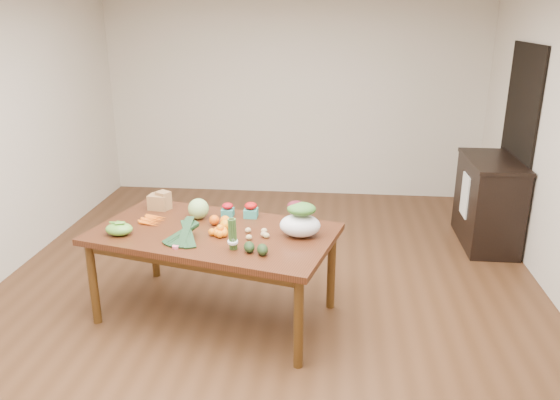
# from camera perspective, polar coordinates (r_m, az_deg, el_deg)

# --- Properties ---
(floor) EXTENTS (6.00, 6.00, 0.00)m
(floor) POSITION_cam_1_polar(r_m,az_deg,el_deg) (4.92, -1.52, -10.06)
(floor) COLOR #4F2F1B
(floor) RESTS_ON ground
(room_walls) EXTENTS (5.02, 6.02, 2.70)m
(room_walls) POSITION_cam_1_polar(r_m,az_deg,el_deg) (4.42, -1.67, 5.41)
(room_walls) COLOR beige
(room_walls) RESTS_ON floor
(dining_table) EXTENTS (2.07, 1.47, 0.75)m
(dining_table) POSITION_cam_1_polar(r_m,az_deg,el_deg) (4.51, -6.78, -7.65)
(dining_table) COLOR #492111
(dining_table) RESTS_ON floor
(doorway_dark) EXTENTS (0.02, 1.00, 2.10)m
(doorway_dark) POSITION_cam_1_polar(r_m,az_deg,el_deg) (6.31, 23.47, 5.19)
(doorway_dark) COLOR black
(doorway_dark) RESTS_ON floor
(cabinet) EXTENTS (0.52, 1.02, 0.94)m
(cabinet) POSITION_cam_1_polar(r_m,az_deg,el_deg) (6.23, 20.93, -0.20)
(cabinet) COLOR black
(cabinet) RESTS_ON floor
(dish_towel) EXTENTS (0.02, 0.28, 0.45)m
(dish_towel) POSITION_cam_1_polar(r_m,az_deg,el_deg) (6.11, 18.75, 0.48)
(dish_towel) COLOR white
(dish_towel) RESTS_ON cabinet
(paper_bag) EXTENTS (0.26, 0.24, 0.16)m
(paper_bag) POSITION_cam_1_polar(r_m,az_deg,el_deg) (4.89, -12.55, -0.06)
(paper_bag) COLOR #9F7C47
(paper_bag) RESTS_ON dining_table
(cabbage) EXTENTS (0.17, 0.17, 0.17)m
(cabbage) POSITION_cam_1_polar(r_m,az_deg,el_deg) (4.60, -8.52, -0.90)
(cabbage) COLOR #A2D279
(cabbage) RESTS_ON dining_table
(strawberry_basket_a) EXTENTS (0.12, 0.12, 0.09)m
(strawberry_basket_a) POSITION_cam_1_polar(r_m,az_deg,el_deg) (4.64, -5.49, -1.14)
(strawberry_basket_a) COLOR red
(strawberry_basket_a) RESTS_ON dining_table
(strawberry_basket_b) EXTENTS (0.14, 0.14, 0.10)m
(strawberry_basket_b) POSITION_cam_1_polar(r_m,az_deg,el_deg) (4.60, -3.06, -1.18)
(strawberry_basket_b) COLOR red
(strawberry_basket_b) RESTS_ON dining_table
(orange_a) EXTENTS (0.08, 0.08, 0.08)m
(orange_a) POSITION_cam_1_polar(r_m,az_deg,el_deg) (4.46, -6.89, -2.09)
(orange_a) COLOR #E35E0D
(orange_a) RESTS_ON dining_table
(orange_b) EXTENTS (0.08, 0.08, 0.08)m
(orange_b) POSITION_cam_1_polar(r_m,az_deg,el_deg) (4.44, -5.76, -2.16)
(orange_b) COLOR #F95E0F
(orange_b) RESTS_ON dining_table
(orange_c) EXTENTS (0.09, 0.09, 0.09)m
(orange_c) POSITION_cam_1_polar(r_m,az_deg,el_deg) (4.35, -5.73, -2.61)
(orange_c) COLOR orange
(orange_c) RESTS_ON dining_table
(mandarin_cluster) EXTENTS (0.22, 0.22, 0.09)m
(mandarin_cluster) POSITION_cam_1_polar(r_m,az_deg,el_deg) (4.25, -6.27, -3.12)
(mandarin_cluster) COLOR orange
(mandarin_cluster) RESTS_ON dining_table
(carrots) EXTENTS (0.27, 0.26, 0.03)m
(carrots) POSITION_cam_1_polar(r_m,az_deg,el_deg) (4.62, -13.08, -2.07)
(carrots) COLOR orange
(carrots) RESTS_ON dining_table
(snap_pea_bag) EXTENTS (0.21, 0.16, 0.10)m
(snap_pea_bag) POSITION_cam_1_polar(r_m,az_deg,el_deg) (4.42, -16.46, -2.92)
(snap_pea_bag) COLOR #62A638
(snap_pea_bag) RESTS_ON dining_table
(kale_bunch) EXTENTS (0.41, 0.47, 0.16)m
(kale_bunch) POSITION_cam_1_polar(r_m,az_deg,el_deg) (4.14, -10.23, -3.43)
(kale_bunch) COLOR black
(kale_bunch) RESTS_ON dining_table
(asparagus_bundle) EXTENTS (0.11, 0.13, 0.26)m
(asparagus_bundle) POSITION_cam_1_polar(r_m,az_deg,el_deg) (3.96, -4.98, -3.56)
(asparagus_bundle) COLOR #407234
(asparagus_bundle) RESTS_ON dining_table
(potato_a) EXTENTS (0.05, 0.04, 0.04)m
(potato_a) POSITION_cam_1_polar(r_m,az_deg,el_deg) (4.29, -3.36, -3.17)
(potato_a) COLOR #DCB17F
(potato_a) RESTS_ON dining_table
(potato_b) EXTENTS (0.05, 0.04, 0.04)m
(potato_b) POSITION_cam_1_polar(r_m,az_deg,el_deg) (4.16, -3.26, -3.91)
(potato_b) COLOR #DDC27F
(potato_b) RESTS_ON dining_table
(potato_c) EXTENTS (0.05, 0.05, 0.04)m
(potato_c) POSITION_cam_1_polar(r_m,az_deg,el_deg) (4.21, -1.69, -3.60)
(potato_c) COLOR tan
(potato_c) RESTS_ON dining_table
(potato_d) EXTENTS (0.05, 0.04, 0.04)m
(potato_d) POSITION_cam_1_polar(r_m,az_deg,el_deg) (4.28, -1.67, -3.23)
(potato_d) COLOR tan
(potato_d) RESTS_ON dining_table
(potato_e) EXTENTS (0.05, 0.04, 0.04)m
(potato_e) POSITION_cam_1_polar(r_m,az_deg,el_deg) (4.19, -1.42, -3.73)
(potato_e) COLOR tan
(potato_e) RESTS_ON dining_table
(avocado_a) EXTENTS (0.11, 0.13, 0.08)m
(avocado_a) POSITION_cam_1_polar(r_m,az_deg,el_deg) (3.95, -3.24, -4.92)
(avocado_a) COLOR black
(avocado_a) RESTS_ON dining_table
(avocado_b) EXTENTS (0.11, 0.14, 0.08)m
(avocado_b) POSITION_cam_1_polar(r_m,az_deg,el_deg) (3.90, -1.84, -5.20)
(avocado_b) COLOR black
(avocado_b) RESTS_ON dining_table
(salad_bag) EXTENTS (0.37, 0.31, 0.25)m
(salad_bag) POSITION_cam_1_polar(r_m,az_deg,el_deg) (4.19, 2.11, -2.23)
(salad_bag) COLOR white
(salad_bag) RESTS_ON dining_table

